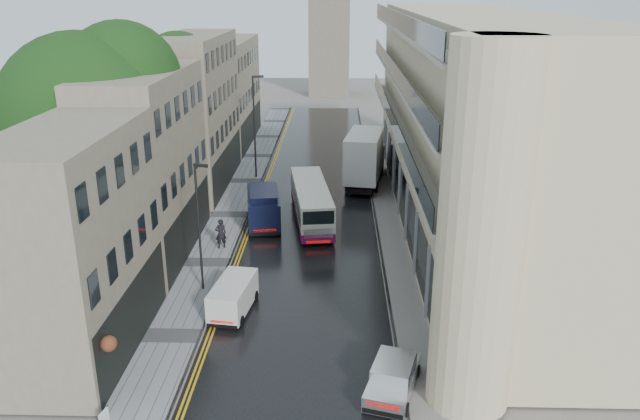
# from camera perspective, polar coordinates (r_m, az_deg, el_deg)

# --- Properties ---
(road) EXTENTS (9.00, 85.00, 0.02)m
(road) POSITION_cam_1_polar(r_m,az_deg,el_deg) (44.80, -0.78, -0.59)
(road) COLOR black
(road) RESTS_ON ground
(left_sidewalk) EXTENTS (2.70, 85.00, 0.12)m
(left_sidewalk) POSITION_cam_1_polar(r_m,az_deg,el_deg) (45.39, -8.18, -0.46)
(left_sidewalk) COLOR gray
(left_sidewalk) RESTS_ON ground
(right_sidewalk) EXTENTS (1.80, 85.00, 0.12)m
(right_sidewalk) POSITION_cam_1_polar(r_m,az_deg,el_deg) (44.90, 6.12, -0.60)
(right_sidewalk) COLOR slate
(right_sidewalk) RESTS_ON ground
(old_shop_row) EXTENTS (4.50, 56.00, 12.00)m
(old_shop_row) POSITION_cam_1_polar(r_m,az_deg,el_deg) (46.86, -12.42, 7.49)
(old_shop_row) COLOR gray
(old_shop_row) RESTS_ON ground
(modern_block) EXTENTS (8.00, 40.00, 14.00)m
(modern_block) POSITION_cam_1_polar(r_m,az_deg,el_deg) (42.25, 13.31, 7.50)
(modern_block) COLOR beige
(modern_block) RESTS_ON ground
(tree_near) EXTENTS (10.56, 10.56, 13.89)m
(tree_near) POSITION_cam_1_polar(r_m,az_deg,el_deg) (38.29, -20.44, 5.47)
(tree_near) COLOR black
(tree_near) RESTS_ON ground
(tree_far) EXTENTS (9.24, 9.24, 12.46)m
(tree_far) POSITION_cam_1_polar(r_m,az_deg,el_deg) (50.36, -14.71, 8.40)
(tree_far) COLOR black
(tree_far) RESTS_ON ground
(cream_bus) EXTENTS (3.47, 9.83, 2.62)m
(cream_bus) POSITION_cam_1_polar(r_m,az_deg,el_deg) (40.92, -1.86, -0.64)
(cream_bus) COLOR silver
(cream_bus) RESTS_ON road
(white_lorry) EXTENTS (3.89, 8.94, 4.54)m
(white_lorry) POSITION_cam_1_polar(r_m,az_deg,el_deg) (49.84, 2.51, 4.25)
(white_lorry) COLOR silver
(white_lorry) RESTS_ON road
(silver_hatchback) EXTENTS (2.66, 4.11, 1.42)m
(silver_hatchback) POSITION_cam_1_polar(r_m,az_deg,el_deg) (25.26, 4.29, -16.28)
(silver_hatchback) COLOR silver
(silver_hatchback) RESTS_ON road
(white_van) EXTENTS (2.13, 3.97, 1.71)m
(white_van) POSITION_cam_1_polar(r_m,az_deg,el_deg) (31.05, -10.00, -8.83)
(white_van) COLOR silver
(white_van) RESTS_ON road
(navy_van) EXTENTS (2.86, 5.55, 2.70)m
(navy_van) POSITION_cam_1_polar(r_m,az_deg,el_deg) (41.28, -6.47, -0.52)
(navy_van) COLOR black
(navy_van) RESTS_ON road
(pedestrian) EXTENTS (0.83, 0.71, 1.91)m
(pedestrian) POSITION_cam_1_polar(r_m,az_deg,el_deg) (39.33, -9.06, -2.15)
(pedestrian) COLOR black
(pedestrian) RESTS_ON left_sidewalk
(lamp_post_near) EXTENTS (0.80, 0.40, 7.01)m
(lamp_post_near) POSITION_cam_1_polar(r_m,az_deg,el_deg) (33.30, -11.01, -1.66)
(lamp_post_near) COLOR black
(lamp_post_near) RESTS_ON left_sidewalk
(lamp_post_far) EXTENTS (0.98, 0.52, 8.57)m
(lamp_post_far) POSITION_cam_1_polar(r_m,az_deg,el_deg) (53.13, -6.02, 7.49)
(lamp_post_far) COLOR black
(lamp_post_far) RESTS_ON left_sidewalk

